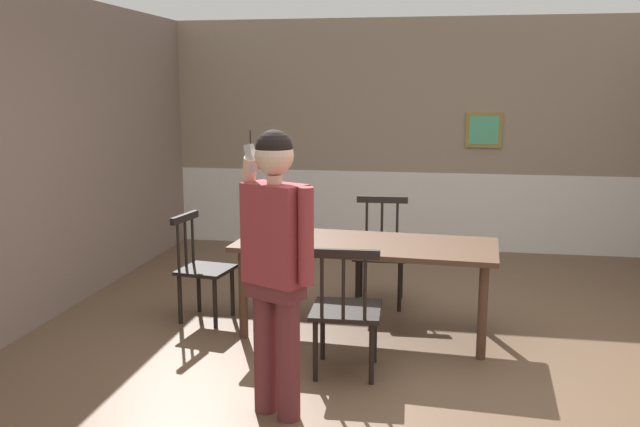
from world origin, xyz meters
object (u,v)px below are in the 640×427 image
object	(u,v)px
chair_near_window	(346,309)
person_figure	(276,256)
chair_at_table_head	(380,252)
chair_by_doorway	(202,268)
dining_table	(366,253)

from	to	relation	value
chair_near_window	person_figure	world-z (taller)	person_figure
chair_at_table_head	chair_by_doorway	bearing A→B (deg)	24.70
chair_by_doorway	chair_at_table_head	xyz separation A→B (m)	(1.45, 0.72, 0.03)
person_figure	chair_by_doorway	bearing A→B (deg)	-29.89
chair_at_table_head	person_figure	bearing A→B (deg)	78.05
dining_table	chair_near_window	size ratio (longest dim) A/B	2.24
dining_table	person_figure	bearing A→B (deg)	-103.87
chair_near_window	chair_at_table_head	xyz separation A→B (m)	(0.09, 1.62, 0.02)
chair_at_table_head	person_figure	world-z (taller)	person_figure
dining_table	chair_near_window	world-z (taller)	chair_near_window
dining_table	chair_at_table_head	bearing A→B (deg)	86.64
chair_at_table_head	dining_table	bearing A→B (deg)	84.92
dining_table	chair_at_table_head	world-z (taller)	chair_at_table_head
chair_by_doorway	chair_at_table_head	size ratio (longest dim) A/B	0.94
chair_by_doorway	person_figure	distance (m)	1.96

